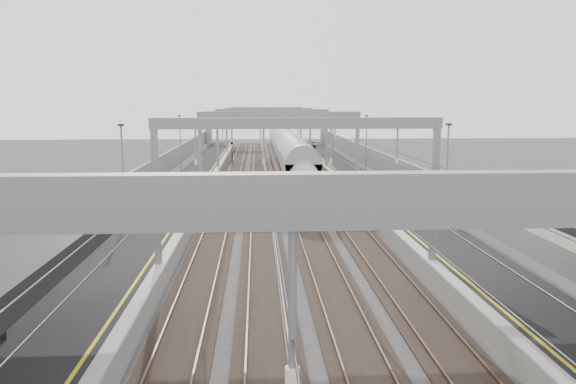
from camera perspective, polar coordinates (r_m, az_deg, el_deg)
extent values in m
cube|color=black|center=(48.91, -10.43, -0.26)|extent=(4.00, 120.00, 1.00)
cube|color=black|center=(49.50, 8.27, -0.09)|extent=(4.00, 120.00, 1.00)
cube|color=black|center=(48.66, -6.32, -0.76)|extent=(2.40, 140.00, 0.08)
cube|color=brown|center=(48.69, -7.17, -0.66)|extent=(0.07, 140.00, 0.14)
cube|color=brown|center=(48.61, -5.48, -0.65)|extent=(0.07, 140.00, 0.14)
cube|color=black|center=(48.59, -2.79, -0.73)|extent=(2.40, 140.00, 0.08)
cube|color=brown|center=(48.57, -3.64, -0.63)|extent=(0.07, 140.00, 0.14)
cube|color=brown|center=(48.58, -1.94, -0.62)|extent=(0.07, 140.00, 0.14)
cube|color=black|center=(48.70, 0.74, -0.70)|extent=(2.40, 140.00, 0.08)
cube|color=brown|center=(48.64, -0.10, -0.60)|extent=(0.07, 140.00, 0.14)
cube|color=brown|center=(48.74, 1.59, -0.58)|extent=(0.07, 140.00, 0.14)
cube|color=black|center=(49.00, 4.25, -0.66)|extent=(2.40, 140.00, 0.08)
cube|color=brown|center=(48.89, 3.41, -0.57)|extent=(0.07, 140.00, 0.14)
cube|color=brown|center=(49.08, 5.08, -0.55)|extent=(0.07, 140.00, 0.14)
cube|color=gray|center=(5.29, 16.91, -0.72)|extent=(13.00, 0.25, 0.50)
cube|color=gray|center=(25.60, -13.26, -0.06)|extent=(0.28, 0.28, 6.60)
cube|color=gray|center=(26.48, 14.68, 0.18)|extent=(0.28, 0.28, 6.60)
cube|color=gray|center=(24.98, 0.97, 6.99)|extent=(13.00, 0.25, 0.50)
cube|color=gray|center=(45.29, -8.90, 3.90)|extent=(0.28, 0.28, 6.60)
cube|color=gray|center=(45.79, 7.03, 4.00)|extent=(0.28, 0.28, 6.60)
cube|color=gray|center=(44.94, -0.90, 7.86)|extent=(13.00, 0.25, 0.50)
cube|color=gray|center=(65.17, -7.18, 5.45)|extent=(0.28, 0.28, 6.60)
cube|color=gray|center=(65.52, 3.93, 5.52)|extent=(0.28, 0.28, 6.60)
cube|color=gray|center=(64.93, -1.62, 8.20)|extent=(13.00, 0.25, 0.50)
cube|color=gray|center=(85.11, -6.26, 6.27)|extent=(0.28, 0.28, 6.60)
cube|color=gray|center=(85.37, 2.27, 6.33)|extent=(0.28, 0.28, 6.60)
cube|color=gray|center=(84.92, -2.00, 8.37)|extent=(13.00, 0.25, 0.50)
cube|color=gray|center=(103.07, -5.74, 6.74)|extent=(0.28, 0.28, 6.60)
cube|color=gray|center=(103.29, 1.31, 6.79)|extent=(0.28, 0.28, 6.60)
cube|color=gray|center=(102.92, -2.22, 8.47)|extent=(13.00, 0.25, 0.50)
cylinder|color=#262628|center=(53.03, -6.14, 5.98)|extent=(0.03, 140.00, 0.03)
cylinder|color=#262628|center=(52.97, -2.88, 6.02)|extent=(0.03, 140.00, 0.03)
cylinder|color=#262628|center=(53.07, 0.38, 6.03)|extent=(0.03, 140.00, 0.03)
cylinder|color=#262628|center=(53.34, 3.62, 6.03)|extent=(0.03, 140.00, 0.03)
cube|color=slate|center=(102.93, -2.22, 7.83)|extent=(22.00, 2.20, 1.40)
cube|color=slate|center=(103.39, -8.07, 6.04)|extent=(1.00, 2.20, 6.20)
cube|color=slate|center=(103.76, 3.64, 6.12)|extent=(1.00, 2.20, 6.20)
cube|color=slate|center=(49.25, -14.16, 0.98)|extent=(0.30, 120.00, 3.20)
cube|color=slate|center=(50.07, 11.89, 1.18)|extent=(0.30, 120.00, 3.20)
cube|color=maroon|center=(51.29, 0.54, 0.42)|extent=(2.68, 22.79, 0.79)
cube|color=gray|center=(51.04, 0.54, 2.51)|extent=(2.68, 22.79, 2.97)
cube|color=black|center=(43.49, 1.22, -1.55)|extent=(1.98, 2.38, 0.50)
cube|color=maroon|center=(74.26, -0.63, 3.07)|extent=(2.68, 22.79, 0.79)
cube|color=gray|center=(74.09, -0.63, 4.52)|extent=(2.68, 22.79, 2.97)
cube|color=black|center=(66.38, -0.32, 2.10)|extent=(1.98, 2.38, 0.50)
ellipsoid|color=gray|center=(39.62, 1.63, 0.21)|extent=(2.68, 5.15, 4.16)
cube|color=#DF9D0B|center=(37.68, 1.90, -1.62)|extent=(1.68, 0.12, 1.49)
cube|color=black|center=(37.87, 1.85, 0.71)|extent=(1.59, 0.57, 0.93)
cylinder|color=black|center=(77.66, -5.71, 3.96)|extent=(0.12, 0.12, 3.00)
cube|color=black|center=(77.54, -5.72, 5.14)|extent=(0.32, 0.22, 0.75)
sphere|color=#0CE526|center=(77.40, -5.73, 5.24)|extent=(0.16, 0.16, 0.16)
cylinder|color=black|center=(76.28, 0.58, 3.91)|extent=(0.12, 0.12, 3.00)
cube|color=black|center=(76.15, 0.58, 5.11)|extent=(0.32, 0.22, 0.75)
sphere|color=red|center=(76.01, 0.59, 5.22)|extent=(0.16, 0.16, 0.16)
cylinder|color=black|center=(70.47, 2.69, 3.48)|extent=(0.12, 0.12, 3.00)
cube|color=black|center=(70.33, 2.70, 4.78)|extent=(0.32, 0.22, 0.75)
sphere|color=red|center=(70.19, 2.71, 4.90)|extent=(0.16, 0.16, 0.16)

